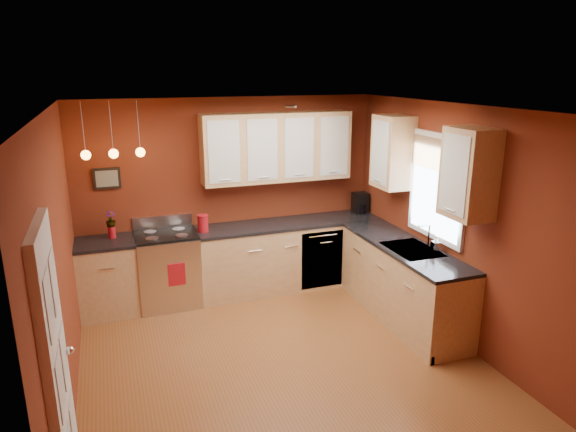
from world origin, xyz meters
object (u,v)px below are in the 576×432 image
object	(u,v)px
coffee_maker	(360,204)
soap_pump	(436,244)
gas_range	(168,269)
sink	(412,251)
red_canister	(203,223)

from	to	relation	value
coffee_maker	soap_pump	bearing A→B (deg)	-89.56
gas_range	coffee_maker	bearing A→B (deg)	1.84
sink	soap_pump	bearing A→B (deg)	-46.08
sink	gas_range	bearing A→B (deg)	150.22
sink	coffee_maker	distance (m)	1.60
sink	red_canister	bearing A→B (deg)	145.60
gas_range	sink	bearing A→B (deg)	-29.78
sink	soap_pump	world-z (taller)	sink
sink	coffee_maker	bearing A→B (deg)	84.69
soap_pump	sink	bearing A→B (deg)	133.92
gas_range	coffee_maker	xyz separation A→B (m)	(2.77, 0.09, 0.60)
gas_range	sink	size ratio (longest dim) A/B	1.59
red_canister	soap_pump	bearing A→B (deg)	-35.46
gas_range	red_canister	bearing A→B (deg)	-3.28
gas_range	soap_pump	bearing A→B (deg)	-31.06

